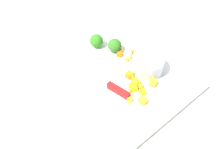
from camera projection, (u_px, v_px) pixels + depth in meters
ground_plane at (112, 80)px, 0.82m from camera, size 4.00×4.00×0.00m
cutting_board at (112, 78)px, 0.82m from camera, size 0.41×0.37×0.01m
prep_bowl at (148, 64)px, 0.81m from camera, size 0.09×0.09×0.05m
chef_knife at (103, 82)px, 0.79m from camera, size 0.30×0.07×0.02m
carrot_dice_0 at (132, 57)px, 0.86m from camera, size 0.01×0.01×0.01m
carrot_dice_1 at (120, 51)px, 0.88m from camera, size 0.01×0.01×0.01m
carrot_dice_2 at (120, 54)px, 0.87m from camera, size 0.02×0.02×0.01m
carrot_dice_3 at (133, 53)px, 0.87m from camera, size 0.02×0.02×0.01m
carrot_dice_4 at (129, 75)px, 0.81m from camera, size 0.02×0.02×0.02m
carrot_dice_5 at (127, 60)px, 0.85m from camera, size 0.01×0.01×0.01m
pepper_dice_0 at (133, 88)px, 0.77m from camera, size 0.03×0.03×0.02m
pepper_dice_1 at (131, 76)px, 0.81m from camera, size 0.02×0.02×0.01m
pepper_dice_2 at (153, 83)px, 0.79m from camera, size 0.02×0.03×0.02m
pepper_dice_3 at (130, 100)px, 0.75m from camera, size 0.02×0.02×0.01m
pepper_dice_4 at (140, 86)px, 0.78m from camera, size 0.02×0.02×0.01m
pepper_dice_5 at (142, 101)px, 0.74m from camera, size 0.02×0.02×0.02m
pepper_dice_6 at (142, 92)px, 0.77m from camera, size 0.02×0.02×0.01m
pepper_dice_7 at (136, 83)px, 0.78m from camera, size 0.02×0.02×0.02m
broccoli_floret_0 at (115, 45)px, 0.87m from camera, size 0.04×0.04×0.04m
broccoli_floret_1 at (96, 41)px, 0.89m from camera, size 0.04×0.04×0.04m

